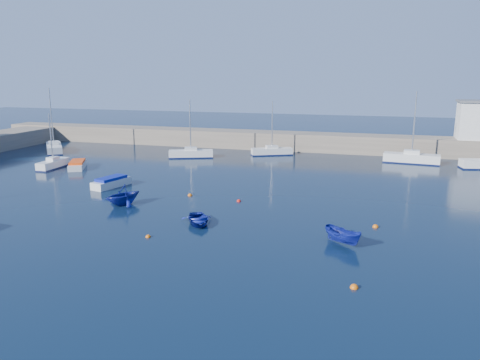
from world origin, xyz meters
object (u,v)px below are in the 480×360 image
(sailboat_6, at_px, (272,151))
(dinghy_center, at_px, (198,220))
(dinghy_right, at_px, (343,236))
(motorboat_2, at_px, (77,165))
(dinghy_left, at_px, (123,195))
(sailboat_5, at_px, (191,153))
(sailboat_4, at_px, (54,148))
(motorboat_1, at_px, (111,182))
(sailboat_7, at_px, (411,158))
(sailboat_3, at_px, (53,164))

(sailboat_6, distance_m, dinghy_center, 32.51)
(sailboat_6, relative_size, dinghy_right, 2.55)
(motorboat_2, height_order, dinghy_left, dinghy_left)
(sailboat_5, xyz_separation_m, sailboat_6, (10.32, 5.28, -0.03))
(sailboat_4, xyz_separation_m, motorboat_1, (20.12, -17.15, -0.12))
(sailboat_7, bearing_deg, dinghy_left, 143.75)
(sailboat_3, xyz_separation_m, sailboat_6, (23.77, 17.02, -0.02))
(dinghy_center, bearing_deg, sailboat_7, 32.27)
(sailboat_3, height_order, sailboat_5, sailboat_5)
(sailboat_6, height_order, motorboat_1, sailboat_6)
(sailboat_5, relative_size, dinghy_left, 2.32)
(sailboat_3, xyz_separation_m, motorboat_1, (12.13, -6.59, -0.07))
(sailboat_3, height_order, sailboat_6, sailboat_6)
(sailboat_4, distance_m, sailboat_7, 50.89)
(sailboat_6, xyz_separation_m, motorboat_2, (-20.90, -16.22, -0.10))
(dinghy_left, height_order, dinghy_right, dinghy_left)
(sailboat_7, xyz_separation_m, dinghy_center, (-17.43, -31.52, -0.33))
(motorboat_2, xyz_separation_m, dinghy_left, (13.89, -13.04, 0.46))
(sailboat_6, bearing_deg, sailboat_5, 91.27)
(sailboat_5, bearing_deg, sailboat_6, -84.73)
(motorboat_2, bearing_deg, motorboat_1, -65.88)
(motorboat_2, relative_size, dinghy_center, 1.45)
(sailboat_4, relative_size, dinghy_left, 2.73)
(sailboat_4, bearing_deg, dinghy_right, -71.07)
(sailboat_4, distance_m, dinghy_right, 52.05)
(sailboat_4, height_order, dinghy_center, sailboat_4)
(dinghy_left, distance_m, dinghy_right, 20.04)
(sailboat_6, xyz_separation_m, dinghy_center, (1.39, -32.48, -0.20))
(sailboat_4, bearing_deg, sailboat_5, -36.21)
(sailboat_6, distance_m, dinghy_left, 30.08)
(dinghy_center, distance_m, dinghy_right, 11.20)
(motorboat_2, distance_m, dinghy_left, 19.06)
(sailboat_6, relative_size, motorboat_2, 1.57)
(sailboat_6, height_order, dinghy_center, sailboat_6)
(sailboat_4, height_order, sailboat_6, sailboat_4)
(sailboat_4, relative_size, motorboat_2, 1.92)
(sailboat_3, distance_m, motorboat_2, 2.99)
(dinghy_left, bearing_deg, sailboat_4, 163.54)
(sailboat_4, height_order, motorboat_1, sailboat_4)
(motorboat_1, distance_m, motorboat_2, 11.84)
(sailboat_7, relative_size, motorboat_1, 2.03)
(dinghy_left, relative_size, dinghy_right, 1.14)
(motorboat_1, height_order, dinghy_left, dinghy_left)
(sailboat_7, bearing_deg, sailboat_5, 104.58)
(sailboat_7, height_order, dinghy_center, sailboat_7)
(sailboat_5, xyz_separation_m, dinghy_center, (11.71, -27.20, -0.23))
(sailboat_4, relative_size, dinghy_right, 3.12)
(dinghy_center, bearing_deg, sailboat_6, 63.66)
(sailboat_4, xyz_separation_m, sailboat_7, (50.59, 5.50, 0.06))
(sailboat_5, relative_size, dinghy_right, 2.65)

